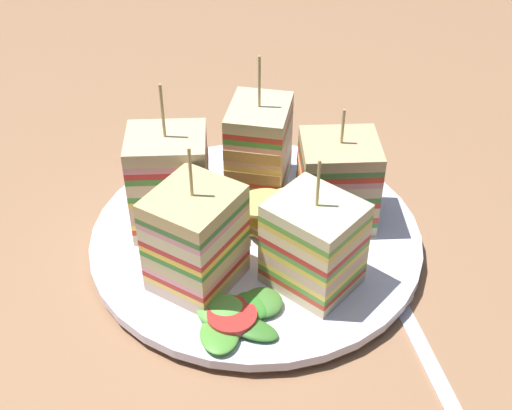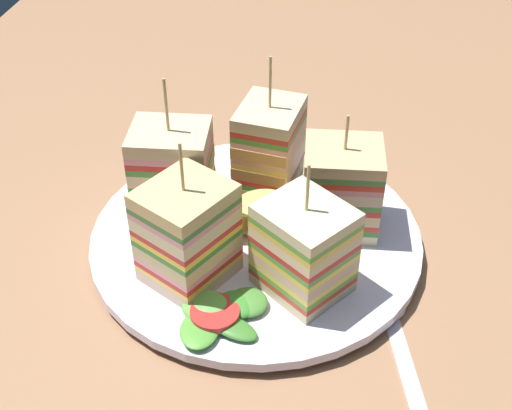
# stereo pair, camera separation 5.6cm
# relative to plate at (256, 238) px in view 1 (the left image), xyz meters

# --- Properties ---
(ground_plane) EXTENTS (1.28, 0.88, 0.02)m
(ground_plane) POSITION_rel_plate_xyz_m (0.00, 0.00, -0.02)
(ground_plane) COLOR #9D6F4D
(plate) EXTENTS (0.28, 0.28, 0.02)m
(plate) POSITION_rel_plate_xyz_m (0.00, 0.00, 0.00)
(plate) COLOR white
(plate) RESTS_ON ground_plane
(sandwich_wedge_0) EXTENTS (0.08, 0.08, 0.12)m
(sandwich_wedge_0) POSITION_rel_plate_xyz_m (0.06, -0.04, 0.05)
(sandwich_wedge_0) COLOR beige
(sandwich_wedge_0) RESTS_ON plate
(sandwich_wedge_1) EXTENTS (0.08, 0.08, 0.11)m
(sandwich_wedge_1) POSITION_rel_plate_xyz_m (0.06, 0.05, 0.04)
(sandwich_wedge_1) COLOR beige
(sandwich_wedge_1) RESTS_ON plate
(sandwich_wedge_2) EXTENTS (0.06, 0.07, 0.11)m
(sandwich_wedge_2) POSITION_rel_plate_xyz_m (-0.02, 0.07, 0.04)
(sandwich_wedge_2) COLOR beige
(sandwich_wedge_2) RESTS_ON plate
(sandwich_wedge_3) EXTENTS (0.07, 0.06, 0.13)m
(sandwich_wedge_3) POSITION_rel_plate_xyz_m (-0.07, -0.00, 0.05)
(sandwich_wedge_3) COLOR beige
(sandwich_wedge_3) RESTS_ON plate
(sandwich_wedge_4) EXTENTS (0.06, 0.07, 0.14)m
(sandwich_wedge_4) POSITION_rel_plate_xyz_m (-0.01, -0.07, 0.05)
(sandwich_wedge_4) COLOR beige
(sandwich_wedge_4) RESTS_ON plate
(chip_pile) EXTENTS (0.07, 0.08, 0.04)m
(chip_pile) POSITION_rel_plate_xyz_m (-0.01, 0.01, 0.02)
(chip_pile) COLOR #EDCC61
(chip_pile) RESTS_ON plate
(salad_garnish) EXTENTS (0.07, 0.07, 0.01)m
(salad_garnish) POSITION_rel_plate_xyz_m (0.10, -0.01, 0.01)
(salad_garnish) COLOR #3B8C2F
(salad_garnish) RESTS_ON plate
(spoon) EXTENTS (0.16, 0.06, 0.01)m
(spoon) POSITION_rel_plate_xyz_m (0.07, 0.12, -0.01)
(spoon) COLOR silver
(spoon) RESTS_ON ground_plane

